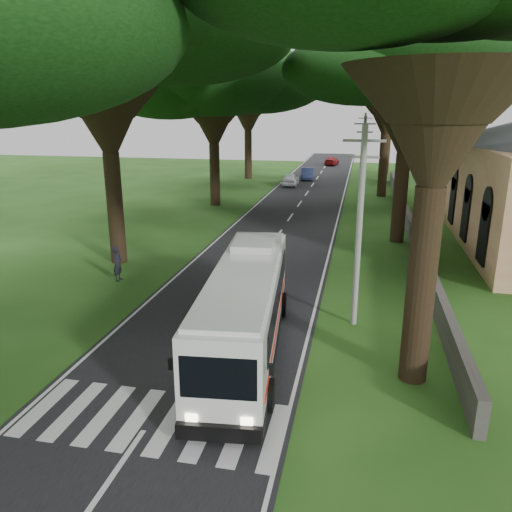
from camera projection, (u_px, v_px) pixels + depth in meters
name	position (u px, v px, depth m)	size (l,w,h in m)	color
ground	(176.00, 384.00, 16.11)	(140.00, 140.00, 0.00)	#234E16
road	(289.00, 220.00, 39.54)	(8.00, 120.00, 0.04)	black
crosswalk	(151.00, 421.00, 14.24)	(8.00, 3.00, 0.01)	silver
property_wall	(408.00, 220.00, 36.65)	(0.35, 50.00, 1.20)	#383533
pole_near	(359.00, 225.00, 19.45)	(1.60, 0.24, 8.00)	gray
pole_mid	(363.00, 167.00, 38.19)	(1.60, 0.24, 8.00)	gray
pole_far	(364.00, 147.00, 56.94)	(1.60, 0.24, 8.00)	gray
tree_l_mida	(100.00, 22.00, 25.29)	(16.36, 16.36, 16.29)	black
tree_l_midb	(213.00, 77.00, 42.55)	(16.15, 16.15, 14.53)	black
tree_l_far	(248.00, 81.00, 59.46)	(13.78, 13.78, 14.68)	black
tree_r_mida	(412.00, 53.00, 29.92)	(13.83, 13.83, 14.79)	black
tree_r_midb	(390.00, 66.00, 46.71)	(13.45, 13.45, 15.37)	black
tree_r_far	(392.00, 74.00, 63.30)	(15.66, 15.66, 16.02)	black
coach_bus	(246.00, 307.00, 17.87)	(3.40, 11.10, 3.22)	white
distant_car_a	(290.00, 179.00, 56.54)	(1.67, 4.16, 1.42)	silver
distant_car_b	(307.00, 174.00, 61.37)	(1.49, 4.27, 1.41)	navy
distant_car_c	(332.00, 161.00, 76.98)	(1.73, 4.25, 1.23)	maroon
pedestrian	(118.00, 264.00, 25.53)	(0.66, 0.44, 1.82)	black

